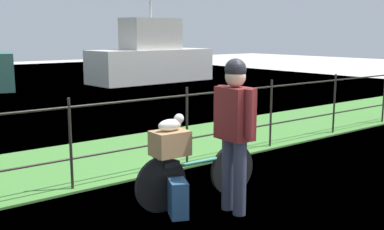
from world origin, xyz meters
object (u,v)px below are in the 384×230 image
(bicycle_main, at_px, (197,175))
(backpack_on_paving, at_px, (178,199))
(wooden_crate, at_px, (170,143))
(moored_boat_mid, at_px, (151,59))
(cyclist_person, at_px, (235,122))
(terrier_dog, at_px, (172,124))

(bicycle_main, distance_m, backpack_on_paving, 0.47)
(wooden_crate, xyz_separation_m, moored_boat_mid, (7.52, 11.90, 0.19))
(moored_boat_mid, bearing_deg, cyclist_person, -119.52)
(bicycle_main, relative_size, backpack_on_paving, 4.08)
(backpack_on_paving, height_order, moored_boat_mid, moored_boat_mid)
(terrier_dog, height_order, moored_boat_mid, moored_boat_mid)
(cyclist_person, bearing_deg, terrier_dog, 135.32)
(wooden_crate, distance_m, cyclist_person, 0.74)
(cyclist_person, bearing_deg, backpack_on_paving, 154.29)
(terrier_dog, distance_m, cyclist_person, 0.68)
(terrier_dog, relative_size, moored_boat_mid, 0.06)
(bicycle_main, relative_size, terrier_dog, 5.13)
(terrier_dog, xyz_separation_m, moored_boat_mid, (7.49, 11.90, -0.03))
(wooden_crate, relative_size, backpack_on_paving, 0.97)
(bicycle_main, height_order, moored_boat_mid, moored_boat_mid)
(bicycle_main, distance_m, moored_boat_mid, 13.91)
(terrier_dog, xyz_separation_m, backpack_on_paving, (-0.07, -0.21, -0.77))
(moored_boat_mid, bearing_deg, bicycle_main, -120.97)
(wooden_crate, height_order, cyclist_person, cyclist_person)
(bicycle_main, relative_size, wooden_crate, 4.19)
(bicycle_main, xyz_separation_m, terrier_dog, (-0.34, 0.02, 0.64))
(bicycle_main, height_order, backpack_on_paving, bicycle_main)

